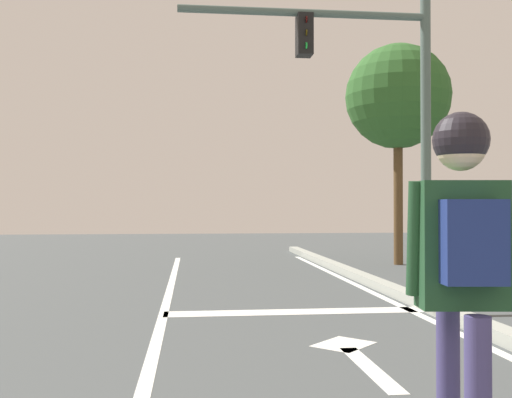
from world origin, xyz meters
name	(u,v)px	position (x,y,z in m)	size (l,w,h in m)	color
lane_line_center	(154,351)	(0.21, 6.00, 0.00)	(0.12, 20.00, 0.01)	silver
lane_line_curbside	(477,342)	(3.38, 6.00, 0.00)	(0.12, 20.00, 0.01)	silver
stop_bar	(295,312)	(1.87, 7.85, 0.00)	(3.32, 0.40, 0.01)	silver
lane_arrow_stem	(370,368)	(2.03, 5.21, 0.00)	(0.16, 1.40, 0.01)	silver
lane_arrow_head	(344,344)	(2.03, 6.06, 0.00)	(0.56, 0.44, 0.01)	silver
curb_strip	(501,335)	(3.63, 6.00, 0.07)	(0.24, 24.00, 0.14)	#9AA096
skater	(463,249)	(1.75, 2.94, 1.15)	(0.47, 0.63, 1.69)	#433D70
traffic_signal_mast	(372,88)	(3.37, 9.35, 3.21)	(3.98, 0.34, 4.81)	#4F655D
roadside_tree	(398,97)	(5.35, 13.66, 3.90)	(2.44, 2.44, 5.15)	brown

